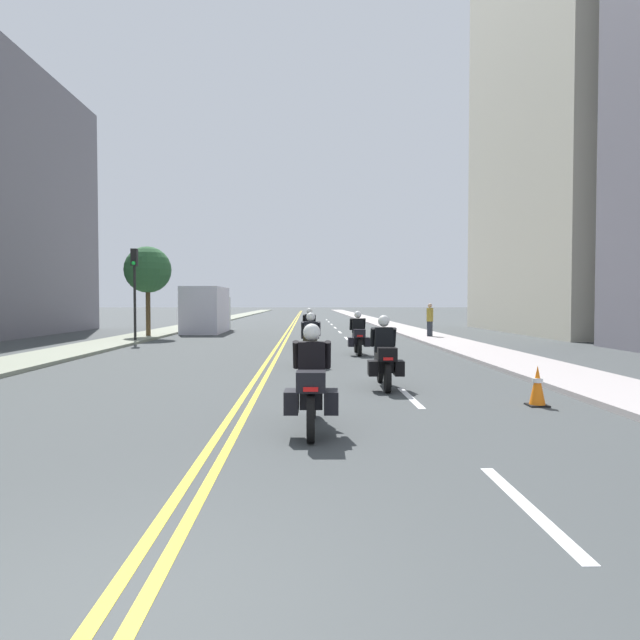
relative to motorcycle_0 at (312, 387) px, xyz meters
The scene contains 17 objects.
ground_plane 42.89m from the motorcycle_0, 91.65° to the left, with size 264.00×264.00×0.00m, color #3E4243.
sidewalk_left 43.78m from the motorcycle_0, 101.70° to the left, with size 2.38×144.00×0.12m, color gray.
sidewalk_right 43.35m from the motorcycle_0, 81.49° to the left, with size 2.38×144.00×0.12m, color #A79F9D.
centreline_yellow_inner 42.89m from the motorcycle_0, 91.81° to the left, with size 0.12×132.00×0.01m, color yellow.
centreline_yellow_outer 42.89m from the motorcycle_0, 91.49° to the left, with size 0.12×132.00×0.01m, color yellow.
lane_dashes_white 23.96m from the motorcycle_0, 85.22° to the left, with size 0.14×56.40×0.01m.
building_right_1 33.54m from the motorcycle_0, 59.05° to the left, with size 7.03×17.08×28.05m.
motorcycle_0 is the anchor object (origin of this frame).
motorcycle_1 4.42m from the motorcycle_0, 68.21° to the left, with size 0.77×2.21×1.62m.
motorcycle_2 8.27m from the motorcycle_0, 89.72° to the left, with size 0.77×2.20×1.60m.
motorcycle_3 12.10m from the motorcycle_0, 81.55° to the left, with size 0.76×2.11×1.58m.
motorcycle_4 16.24m from the motorcycle_0, 89.84° to the left, with size 0.78×2.14×1.64m.
traffic_cone_0 4.59m from the motorcycle_0, 24.61° to the left, with size 0.36×0.36×0.75m.
traffic_light_near 20.01m from the motorcycle_0, 114.02° to the left, with size 0.28×0.38×4.37m.
pedestrian_0 21.72m from the motorcycle_0, 73.10° to the left, with size 0.40×0.49×1.82m.
street_tree_1 23.42m from the motorcycle_0, 111.34° to the left, with size 2.44×2.44×4.82m.
parked_truck 27.77m from the motorcycle_0, 103.10° to the left, with size 2.20×6.50×2.80m.
Camera 1 is at (1.16, -3.18, 1.92)m, focal length 31.68 mm.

